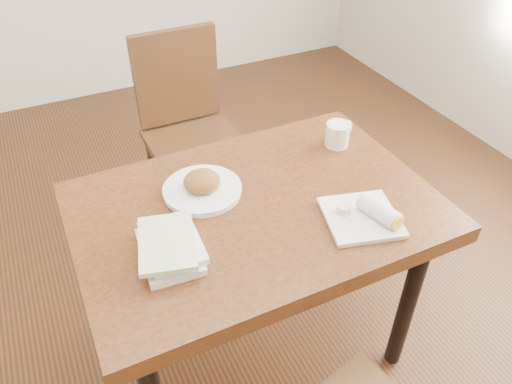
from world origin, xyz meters
name	(u,v)px	position (x,y,z in m)	size (l,w,h in m)	color
ground	(256,345)	(0.00, 0.00, -0.01)	(4.00, 5.00, 0.01)	#472814
table	(256,225)	(0.00, 0.00, 0.66)	(1.13, 0.78, 0.75)	brown
chair_far	(188,121)	(0.08, 0.91, 0.55)	(0.42, 0.42, 0.95)	#492E15
plate_scone	(202,187)	(-0.13, 0.13, 0.78)	(0.26, 0.26, 0.08)	white
coffee_mug	(338,134)	(0.42, 0.18, 0.80)	(0.13, 0.09, 0.09)	white
plate_burrito	(367,215)	(0.27, -0.21, 0.77)	(0.26, 0.26, 0.07)	white
book_stack	(170,246)	(-0.31, -0.09, 0.78)	(0.20, 0.25, 0.06)	white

